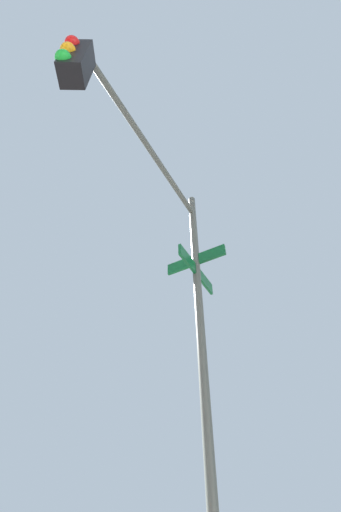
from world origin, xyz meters
The scene contains 1 object.
traffic_signal_near centered at (-5.94, -5.42, 4.58)m, with size 2.12×3.30×6.49m.
Camera 1 is at (-6.14, -2.56, 1.33)m, focal length 24.03 mm.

